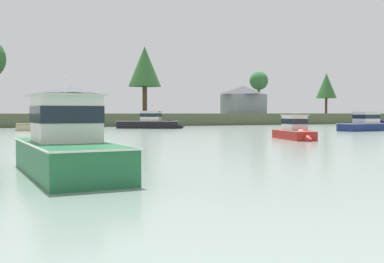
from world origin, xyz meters
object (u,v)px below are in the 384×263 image
object	(u,v)px
cruiser_navy	(370,126)
cruiser_sand	(53,126)
cruiser_black	(154,125)
cruiser_red	(296,134)
cruiser_green	(63,155)

from	to	relation	value
cruiser_navy	cruiser_sand	size ratio (longest dim) A/B	1.07
cruiser_black	cruiser_red	size ratio (longest dim) A/B	1.43
cruiser_navy	cruiser_green	distance (m)	50.65
cruiser_navy	cruiser_red	xyz separation A→B (m)	(-20.71, -13.25, -0.04)
cruiser_navy	cruiser_black	size ratio (longest dim) A/B	0.90
cruiser_green	cruiser_red	bearing A→B (deg)	35.05
cruiser_sand	cruiser_black	size ratio (longest dim) A/B	0.84
cruiser_green	cruiser_red	world-z (taller)	cruiser_green
cruiser_green	cruiser_black	size ratio (longest dim) A/B	0.97
cruiser_green	cruiser_black	xyz separation A→B (m)	(19.97, 47.72, -0.08)
cruiser_green	cruiser_black	world-z (taller)	cruiser_green
cruiser_navy	cruiser_black	xyz separation A→B (m)	(-22.09, 19.50, -0.01)
cruiser_navy	cruiser_green	bearing A→B (deg)	-146.14
cruiser_black	cruiser_red	bearing A→B (deg)	-87.60
cruiser_navy	cruiser_green	xyz separation A→B (m)	(-42.06, -28.23, 0.08)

